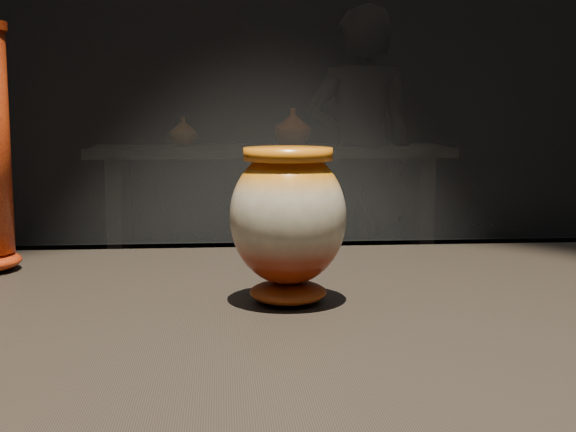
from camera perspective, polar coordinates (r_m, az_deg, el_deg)
The scene contains 6 objects.
main_vase at distance 0.95m, azimuth 0.00°, elevation -0.20°, with size 0.17×0.17×0.19m.
back_shelf at distance 4.56m, azimuth -1.27°, elevation 1.66°, with size 2.00×0.60×0.90m.
back_vase_left at distance 4.58m, azimuth -7.46°, elevation 5.97°, with size 0.16×0.16×0.17m, color #8B4F14.
back_vase_mid at distance 4.58m, azimuth 0.35°, elevation 6.33°, with size 0.20×0.20×0.21m, color maroon.
back_vase_right at distance 4.60m, azimuth 5.48°, elevation 5.72°, with size 0.08×0.08×0.12m, color #8B4F14.
visitor at distance 4.61m, azimuth 5.18°, elevation 4.27°, with size 0.61×0.40×1.68m, color black.
Camera 1 is at (0.02, -0.92, 1.14)m, focal length 50.00 mm.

